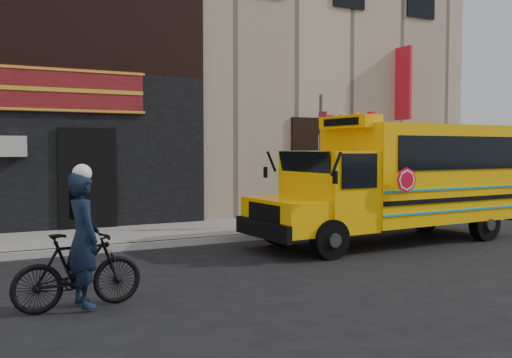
{
  "coord_description": "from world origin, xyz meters",
  "views": [
    {
      "loc": [
        -5.97,
        -9.54,
        2.2
      ],
      "look_at": [
        -0.16,
        1.85,
        1.51
      ],
      "focal_mm": 40.0,
      "sensor_mm": 36.0,
      "label": 1
    }
  ],
  "objects_px": {
    "school_bus": "(402,178)",
    "cyclist": "(83,243)",
    "bicycle": "(78,271)",
    "sign_pole": "(321,157)"
  },
  "relations": [
    {
      "from": "school_bus",
      "to": "cyclist",
      "type": "xyz_separation_m",
      "value": [
        -7.78,
        -2.48,
        -0.59
      ]
    },
    {
      "from": "school_bus",
      "to": "cyclist",
      "type": "bearing_deg",
      "value": -162.34
    },
    {
      "from": "school_bus",
      "to": "bicycle",
      "type": "xyz_separation_m",
      "value": [
        -7.85,
        -2.44,
        -0.98
      ]
    },
    {
      "from": "sign_pole",
      "to": "school_bus",
      "type": "bearing_deg",
      "value": -65.63
    },
    {
      "from": "bicycle",
      "to": "sign_pole",
      "type": "bearing_deg",
      "value": -61.13
    },
    {
      "from": "bicycle",
      "to": "cyclist",
      "type": "xyz_separation_m",
      "value": [
        0.06,
        -0.04,
        0.39
      ]
    },
    {
      "from": "sign_pole",
      "to": "cyclist",
      "type": "bearing_deg",
      "value": -146.55
    },
    {
      "from": "sign_pole",
      "to": "bicycle",
      "type": "xyz_separation_m",
      "value": [
        -6.92,
        -4.49,
        -1.44
      ]
    },
    {
      "from": "sign_pole",
      "to": "cyclist",
      "type": "relative_size",
      "value": 1.97
    },
    {
      "from": "school_bus",
      "to": "cyclist",
      "type": "distance_m",
      "value": 8.19
    }
  ]
}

